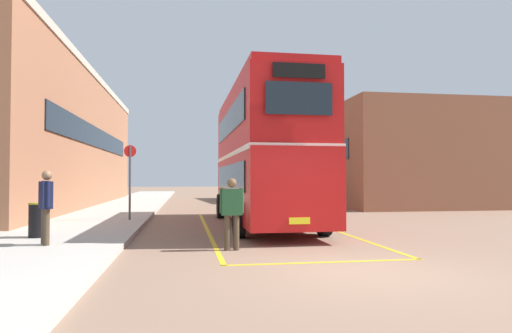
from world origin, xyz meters
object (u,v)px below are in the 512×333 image
at_px(single_deck_bus, 255,179).
at_px(pedestrian_waiting_near, 46,202).
at_px(litter_bin, 38,220).
at_px(bus_stop_sign, 130,175).
at_px(double_decker_bus, 263,154).
at_px(pedestrian_boarding, 232,209).

bearing_deg(single_deck_bus, pedestrian_waiting_near, -110.59).
distance_m(single_deck_bus, litter_bin, 22.39).
height_order(pedestrian_waiting_near, bus_stop_sign, bus_stop_sign).
bearing_deg(litter_bin, single_deck_bus, 66.66).
bearing_deg(double_decker_bus, pedestrian_boarding, -107.38).
bearing_deg(double_decker_bus, single_deck_bus, 82.04).
distance_m(pedestrian_boarding, pedestrian_waiting_near, 4.24).
relative_size(pedestrian_boarding, bus_stop_sign, 0.61).
distance_m(single_deck_bus, bus_stop_sign, 17.49).
bearing_deg(pedestrian_waiting_near, single_deck_bus, 69.41).
height_order(double_decker_bus, pedestrian_boarding, double_decker_bus).
distance_m(single_deck_bus, pedestrian_boarding, 22.86).
height_order(single_deck_bus, pedestrian_waiting_near, single_deck_bus).
xyz_separation_m(double_decker_bus, litter_bin, (-6.44, -3.23, -1.93)).
xyz_separation_m(double_decker_bus, pedestrian_waiting_near, (-5.83, -4.65, -1.39)).
bearing_deg(pedestrian_waiting_near, litter_bin, 113.31).
bearing_deg(bus_stop_sign, double_decker_bus, -15.84).
distance_m(litter_bin, bus_stop_sign, 5.02).
xyz_separation_m(single_deck_bus, litter_bin, (-8.86, -20.53, -1.05)).
distance_m(double_decker_bus, pedestrian_boarding, 5.65).
height_order(pedestrian_boarding, pedestrian_waiting_near, pedestrian_waiting_near).
distance_m(double_decker_bus, litter_bin, 7.46).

